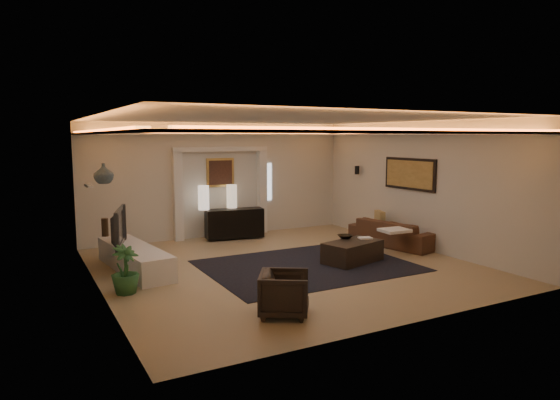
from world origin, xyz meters
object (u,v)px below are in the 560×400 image
armchair (284,294)px  sofa (393,233)px  console (234,223)px  coffee_table (353,253)px

armchair → sofa: bearing=-25.6°
console → sofa: bearing=-32.0°
console → coffee_table: console is taller
sofa → coffee_table: bearing=101.5°
console → coffee_table: 3.56m
coffee_table → armchair: size_ratio=1.75×
console → sofa: console is taller
sofa → coffee_table: size_ratio=1.70×
coffee_table → armchair: 3.37m
sofa → console: bearing=36.7°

